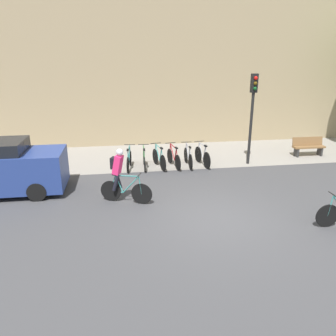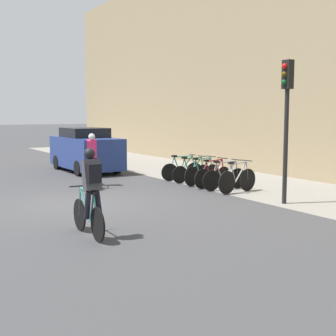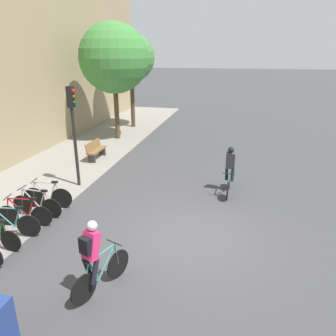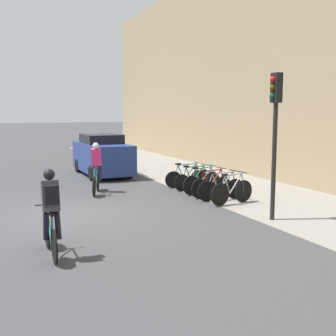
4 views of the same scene
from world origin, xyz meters
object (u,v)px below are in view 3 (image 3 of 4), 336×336
(cyclist_grey, at_px, (230,168))
(bench, at_px, (96,150))
(traffic_light_pole, at_px, (73,119))
(cyclist_pink, at_px, (94,257))
(parked_bike_5, at_px, (48,196))
(parked_bike_2, at_px, (11,224))
(parked_bike_4, at_px, (37,205))
(parked_bike_3, at_px, (25,214))

(cyclist_grey, relative_size, bench, 1.17)
(traffic_light_pole, bearing_deg, bench, 13.09)
(cyclist_pink, xyz_separation_m, parked_bike_5, (3.55, 3.36, -0.53))
(parked_bike_2, relative_size, parked_bike_4, 0.97)
(cyclist_grey, xyz_separation_m, parked_bike_2, (-4.58, 5.91, -0.54))
(cyclist_pink, distance_m, bench, 9.80)
(parked_bike_2, distance_m, traffic_light_pole, 4.56)
(parked_bike_2, bearing_deg, cyclist_grey, -52.19)
(cyclist_pink, bearing_deg, bench, 24.45)
(parked_bike_3, height_order, bench, parked_bike_3)
(cyclist_grey, xyz_separation_m, parked_bike_3, (-3.95, 5.91, -0.55))
(cyclist_grey, bearing_deg, parked_bike_2, 127.81)
(parked_bike_5, bearing_deg, cyclist_grey, -65.56)
(parked_bike_3, distance_m, parked_bike_4, 0.63)
(cyclist_pink, xyz_separation_m, bench, (8.91, 4.05, -0.48))
(parked_bike_5, xyz_separation_m, bench, (5.36, 0.69, 0.05))
(cyclist_grey, height_order, bench, cyclist_grey)
(parked_bike_2, relative_size, parked_bike_5, 1.01)
(parked_bike_2, relative_size, parked_bike_3, 1.00)
(parked_bike_3, xyz_separation_m, parked_bike_5, (1.26, 0.00, 0.02))
(traffic_light_pole, bearing_deg, parked_bike_3, 178.71)
(parked_bike_3, bearing_deg, cyclist_pink, -124.23)
(parked_bike_3, bearing_deg, bench, 5.95)
(parked_bike_5, bearing_deg, parked_bike_4, -179.82)
(parked_bike_2, xyz_separation_m, parked_bike_5, (1.90, 0.00, 0.01))
(parked_bike_3, distance_m, traffic_light_pole, 4.03)
(parked_bike_2, distance_m, parked_bike_3, 0.63)
(parked_bike_3, xyz_separation_m, traffic_light_pole, (3.33, -0.08, 2.26))
(parked_bike_2, relative_size, traffic_light_pole, 0.44)
(parked_bike_2, height_order, parked_bike_5, parked_bike_5)
(parked_bike_3, xyz_separation_m, bench, (6.62, 0.69, 0.07))
(parked_bike_3, bearing_deg, parked_bike_2, 179.95)
(cyclist_pink, xyz_separation_m, parked_bike_2, (1.65, 3.36, -0.54))
(traffic_light_pole, bearing_deg, parked_bike_4, 178.41)
(traffic_light_pole, bearing_deg, cyclist_grey, -83.94)
(cyclist_pink, height_order, parked_bike_4, cyclist_pink)
(parked_bike_2, xyz_separation_m, bench, (7.25, 0.69, 0.06))
(parked_bike_2, bearing_deg, parked_bike_5, 0.04)
(traffic_light_pole, bearing_deg, parked_bike_5, 177.87)
(parked_bike_4, xyz_separation_m, bench, (5.99, 0.69, 0.06))
(parked_bike_3, relative_size, parked_bike_4, 0.97)
(parked_bike_4, height_order, parked_bike_5, parked_bike_5)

